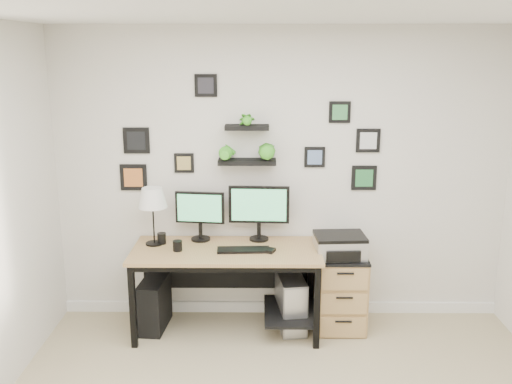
{
  "coord_description": "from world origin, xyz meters",
  "views": [
    {
      "loc": [
        -0.18,
        -2.93,
        2.4
      ],
      "look_at": [
        -0.22,
        1.83,
        1.2
      ],
      "focal_mm": 40.0,
      "sensor_mm": 36.0,
      "label": 1
    }
  ],
  "objects_px": {
    "pc_tower_grey": "(291,302)",
    "file_cabinet": "(340,290)",
    "desk": "(231,261)",
    "monitor_right": "(259,208)",
    "printer": "(340,246)",
    "table_lamp": "(152,199)",
    "monitor_left": "(200,212)",
    "mug": "(178,246)",
    "pc_tower_black": "(155,304)"
  },
  "relations": [
    {
      "from": "pc_tower_grey",
      "to": "file_cabinet",
      "type": "relative_size",
      "value": 0.75
    },
    {
      "from": "desk",
      "to": "pc_tower_grey",
      "type": "relative_size",
      "value": 3.18
    },
    {
      "from": "monitor_right",
      "to": "printer",
      "type": "relative_size",
      "value": 1.2
    },
    {
      "from": "table_lamp",
      "to": "desk",
      "type": "bearing_deg",
      "value": -7.33
    },
    {
      "from": "desk",
      "to": "monitor_left",
      "type": "height_order",
      "value": "monitor_left"
    },
    {
      "from": "mug",
      "to": "printer",
      "type": "relative_size",
      "value": 0.2
    },
    {
      "from": "table_lamp",
      "to": "pc_tower_black",
      "type": "height_order",
      "value": "table_lamp"
    },
    {
      "from": "table_lamp",
      "to": "file_cabinet",
      "type": "height_order",
      "value": "table_lamp"
    },
    {
      "from": "pc_tower_grey",
      "to": "monitor_left",
      "type": "bearing_deg",
      "value": 168.05
    },
    {
      "from": "desk",
      "to": "printer",
      "type": "relative_size",
      "value": 3.62
    },
    {
      "from": "desk",
      "to": "printer",
      "type": "xyz_separation_m",
      "value": [
        0.93,
        0.01,
        0.14
      ]
    },
    {
      "from": "pc_tower_black",
      "to": "file_cabinet",
      "type": "xyz_separation_m",
      "value": [
        1.63,
        0.05,
        0.11
      ]
    },
    {
      "from": "table_lamp",
      "to": "printer",
      "type": "height_order",
      "value": "table_lamp"
    },
    {
      "from": "pc_tower_grey",
      "to": "printer",
      "type": "height_order",
      "value": "printer"
    },
    {
      "from": "desk",
      "to": "monitor_right",
      "type": "xyz_separation_m",
      "value": [
        0.24,
        0.2,
        0.42
      ]
    },
    {
      "from": "monitor_right",
      "to": "file_cabinet",
      "type": "bearing_deg",
      "value": -11.44
    },
    {
      "from": "printer",
      "to": "file_cabinet",
      "type": "bearing_deg",
      "value": 61.98
    },
    {
      "from": "monitor_right",
      "to": "pc_tower_black",
      "type": "bearing_deg",
      "value": -168.29
    },
    {
      "from": "mug",
      "to": "printer",
      "type": "bearing_deg",
      "value": 3.86
    },
    {
      "from": "pc_tower_black",
      "to": "desk",
      "type": "bearing_deg",
      "value": 4.1
    },
    {
      "from": "pc_tower_black",
      "to": "file_cabinet",
      "type": "height_order",
      "value": "file_cabinet"
    },
    {
      "from": "monitor_left",
      "to": "file_cabinet",
      "type": "relative_size",
      "value": 0.66
    },
    {
      "from": "monitor_left",
      "to": "printer",
      "type": "relative_size",
      "value": 1.0
    },
    {
      "from": "pc_tower_black",
      "to": "monitor_left",
      "type": "bearing_deg",
      "value": 29.69
    },
    {
      "from": "mug",
      "to": "pc_tower_black",
      "type": "xyz_separation_m",
      "value": [
        -0.24,
        0.09,
        -0.57
      ]
    },
    {
      "from": "monitor_left",
      "to": "table_lamp",
      "type": "distance_m",
      "value": 0.43
    },
    {
      "from": "monitor_right",
      "to": "mug",
      "type": "relative_size",
      "value": 6.01
    },
    {
      "from": "table_lamp",
      "to": "pc_tower_grey",
      "type": "height_order",
      "value": "table_lamp"
    },
    {
      "from": "monitor_left",
      "to": "pc_tower_black",
      "type": "xyz_separation_m",
      "value": [
        -0.4,
        -0.18,
        -0.78
      ]
    },
    {
      "from": "pc_tower_black",
      "to": "printer",
      "type": "relative_size",
      "value": 1.01
    },
    {
      "from": "monitor_left",
      "to": "printer",
      "type": "bearing_deg",
      "value": -8.52
    },
    {
      "from": "monitor_left",
      "to": "pc_tower_grey",
      "type": "distance_m",
      "value": 1.12
    },
    {
      "from": "file_cabinet",
      "to": "mug",
      "type": "bearing_deg",
      "value": -174.39
    },
    {
      "from": "monitor_left",
      "to": "table_lamp",
      "type": "bearing_deg",
      "value": -164.39
    },
    {
      "from": "monitor_left",
      "to": "mug",
      "type": "distance_m",
      "value": 0.38
    },
    {
      "from": "desk",
      "to": "printer",
      "type": "distance_m",
      "value": 0.94
    },
    {
      "from": "monitor_right",
      "to": "pc_tower_black",
      "type": "xyz_separation_m",
      "value": [
        -0.92,
        -0.19,
        -0.82
      ]
    },
    {
      "from": "table_lamp",
      "to": "pc_tower_black",
      "type": "bearing_deg",
      "value": -97.34
    },
    {
      "from": "table_lamp",
      "to": "mug",
      "type": "relative_size",
      "value": 5.7
    },
    {
      "from": "monitor_left",
      "to": "monitor_right",
      "type": "distance_m",
      "value": 0.52
    },
    {
      "from": "table_lamp",
      "to": "mug",
      "type": "bearing_deg",
      "value": -36.15
    },
    {
      "from": "monitor_right",
      "to": "pc_tower_black",
      "type": "height_order",
      "value": "monitor_right"
    },
    {
      "from": "table_lamp",
      "to": "file_cabinet",
      "type": "distance_m",
      "value": 1.82
    },
    {
      "from": "desk",
      "to": "table_lamp",
      "type": "distance_m",
      "value": 0.86
    },
    {
      "from": "mug",
      "to": "pc_tower_black",
      "type": "distance_m",
      "value": 0.62
    },
    {
      "from": "pc_tower_grey",
      "to": "file_cabinet",
      "type": "height_order",
      "value": "file_cabinet"
    },
    {
      "from": "monitor_right",
      "to": "desk",
      "type": "bearing_deg",
      "value": -139.8
    },
    {
      "from": "pc_tower_black",
      "to": "monitor_right",
      "type": "bearing_deg",
      "value": 16.88
    },
    {
      "from": "monitor_left",
      "to": "monitor_right",
      "type": "xyz_separation_m",
      "value": [
        0.52,
        0.01,
        0.03
      ]
    },
    {
      "from": "printer",
      "to": "monitor_left",
      "type": "bearing_deg",
      "value": 171.48
    }
  ]
}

